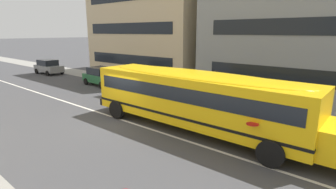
# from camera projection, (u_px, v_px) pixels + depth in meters

# --- Properties ---
(ground_plane) EXTENTS (400.00, 400.00, 0.00)m
(ground_plane) POSITION_uv_depth(u_px,v_px,m) (124.00, 121.00, 14.64)
(ground_plane) COLOR #424244
(sidewalk_far) EXTENTS (120.00, 3.00, 0.01)m
(sidewalk_far) POSITION_uv_depth(u_px,v_px,m) (203.00, 95.00, 20.57)
(sidewalk_far) COLOR gray
(sidewalk_far) RESTS_ON ground_plane
(lane_centreline) EXTENTS (110.00, 0.16, 0.01)m
(lane_centreline) POSITION_uv_depth(u_px,v_px,m) (124.00, 121.00, 14.64)
(lane_centreline) COLOR silver
(lane_centreline) RESTS_ON ground_plane
(school_bus) EXTENTS (13.27, 3.14, 2.96)m
(school_bus) POSITION_uv_depth(u_px,v_px,m) (198.00, 96.00, 12.73)
(school_bus) COLOR yellow
(school_bus) RESTS_ON ground_plane
(parked_car_grey_near_corner) EXTENTS (3.93, 1.95, 1.64)m
(parked_car_grey_near_corner) POSITION_uv_depth(u_px,v_px,m) (48.00, 67.00, 30.67)
(parked_car_grey_near_corner) COLOR gray
(parked_car_grey_near_corner) RESTS_ON ground_plane
(parked_car_green_beside_sign) EXTENTS (3.99, 2.06, 1.64)m
(parked_car_green_beside_sign) POSITION_uv_depth(u_px,v_px,m) (101.00, 76.00, 24.16)
(parked_car_green_beside_sign) COLOR #236038
(parked_car_green_beside_sign) RESTS_ON ground_plane
(apartment_block_far_left) EXTENTS (14.35, 9.23, 13.30)m
(apartment_block_far_left) POSITION_uv_depth(u_px,v_px,m) (157.00, 15.00, 30.06)
(apartment_block_far_left) COLOR #C6B28E
(apartment_block_far_left) RESTS_ON ground_plane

